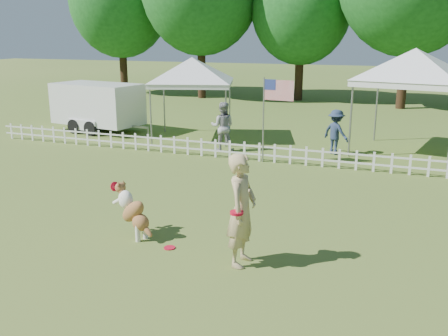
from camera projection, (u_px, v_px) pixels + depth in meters
name	position (u px, v px, depth m)	size (l,w,h in m)	color
ground	(188.00, 251.00, 9.30)	(120.00, 120.00, 0.00)	#385A1C
picket_fence	(282.00, 154.00, 15.54)	(22.00, 0.08, 0.60)	white
handler	(242.00, 210.00, 8.54)	(0.73, 0.48, 1.99)	tan
dog	(134.00, 212.00, 9.81)	(1.03, 0.34, 1.07)	brown
frisbee_on_turf	(170.00, 248.00, 9.42)	(0.22, 0.22, 0.02)	red
canopy_tent_left	(193.00, 100.00, 18.96)	(2.93, 2.93, 3.02)	white
canopy_tent_right	(411.00, 103.00, 16.55)	(3.30, 3.30, 3.41)	white
cargo_trailer	(98.00, 107.00, 20.64)	(4.57, 2.01, 2.01)	white
flag_pole	(263.00, 120.00, 15.48)	(1.02, 0.11, 2.65)	gray
spectator_a	(223.00, 126.00, 17.15)	(0.82, 0.64, 1.69)	#98969B
spectator_b	(336.00, 132.00, 16.66)	(0.97, 0.56, 1.50)	#23314B
tree_far_left	(121.00, 9.00, 32.90)	(6.60, 6.60, 11.00)	#164F1A
tree_center_left	(301.00, 17.00, 29.36)	(6.00, 6.00, 9.80)	#164F1A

